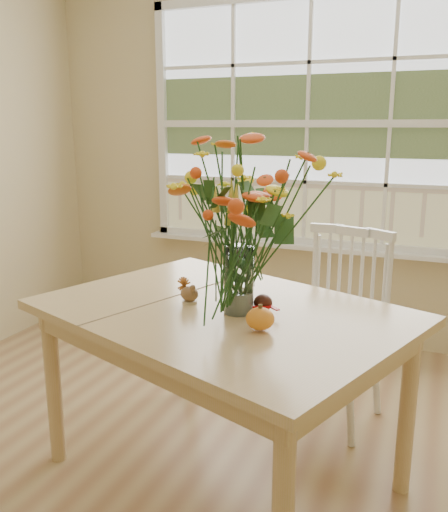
% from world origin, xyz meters
% --- Properties ---
extents(wall_back, '(4.00, 0.02, 2.70)m').
position_xyz_m(wall_back, '(0.00, 2.25, 1.35)').
color(wall_back, '#D6C389').
rests_on(wall_back, floor).
extents(window, '(2.42, 0.12, 1.74)m').
position_xyz_m(window, '(0.00, 2.21, 1.53)').
color(window, silver).
rests_on(window, wall_back).
extents(dining_table, '(1.75, 1.50, 0.79)m').
position_xyz_m(dining_table, '(0.10, 0.45, 0.70)').
color(dining_table, tan).
rests_on(dining_table, floor).
extents(windsor_chair, '(0.55, 0.54, 1.00)m').
position_xyz_m(windsor_chair, '(0.47, 1.19, 0.56)').
color(windsor_chair, white).
rests_on(windsor_chair, floor).
extents(flower_vase, '(0.58, 0.58, 0.69)m').
position_xyz_m(flower_vase, '(0.19, 0.42, 1.21)').
color(flower_vase, white).
rests_on(flower_vase, dining_table).
extents(pumpkin, '(0.11, 0.11, 0.08)m').
position_xyz_m(pumpkin, '(0.33, 0.26, 0.83)').
color(pumpkin, orange).
rests_on(pumpkin, dining_table).
extents(turkey_figurine, '(0.08, 0.07, 0.10)m').
position_xyz_m(turkey_figurine, '(-0.05, 0.45, 0.83)').
color(turkey_figurine, '#CCB78C').
rests_on(turkey_figurine, dining_table).
extents(dark_gourd, '(0.13, 0.09, 0.07)m').
position_xyz_m(dark_gourd, '(0.28, 0.47, 0.83)').
color(dark_gourd, '#38160F').
rests_on(dark_gourd, dining_table).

